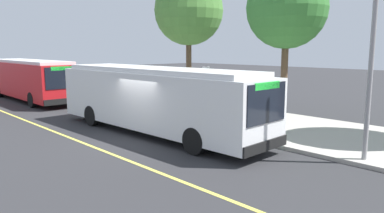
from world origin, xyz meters
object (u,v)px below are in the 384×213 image
route_sign_post (206,87)px  pedestrian_commuter (186,96)px  transit_bus_second (30,78)px  waiting_bench (209,105)px  transit_bus_main (155,98)px

route_sign_post → pedestrian_commuter: 3.10m
transit_bus_second → waiting_bench: bearing=20.3°
transit_bus_second → route_sign_post: bearing=10.4°
transit_bus_second → transit_bus_main: bearing=0.4°
waiting_bench → pedestrian_commuter: (-0.85, -0.96, 0.48)m
transit_bus_main → route_sign_post: size_ratio=4.23×
transit_bus_second → route_sign_post: same height
route_sign_post → pedestrian_commuter: route_sign_post is taller
transit_bus_main → waiting_bench: (-1.41, 4.87, -0.98)m
transit_bus_main → transit_bus_second: (-14.85, -0.09, -0.00)m
transit_bus_second → pedestrian_commuter: size_ratio=6.89×
transit_bus_main → waiting_bench: transit_bus_main is taller
transit_bus_main → transit_bus_second: 14.85m
transit_bus_second → waiting_bench: 14.36m
route_sign_post → pedestrian_commuter: size_ratio=1.66×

